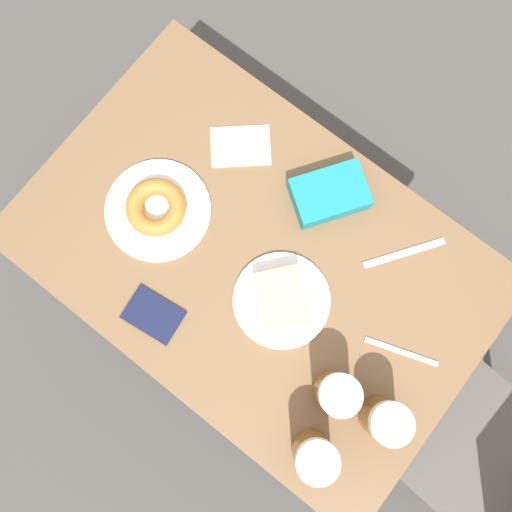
{
  "coord_description": "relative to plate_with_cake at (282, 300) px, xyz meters",
  "views": [
    {
      "loc": [
        0.16,
        0.12,
        1.88
      ],
      "look_at": [
        0.0,
        0.0,
        0.76
      ],
      "focal_mm": 35.0,
      "sensor_mm": 36.0,
      "label": 1
    }
  ],
  "objects": [
    {
      "name": "beer_mug_center",
      "position": [
        0.09,
        0.21,
        0.05
      ],
      "size": [
        0.09,
        0.09,
        0.13
      ],
      "color": "#8C5619",
      "rests_on": "table"
    },
    {
      "name": "plate_with_cake",
      "position": [
        0.0,
        0.0,
        0.0
      ],
      "size": [
        0.22,
        0.22,
        0.05
      ],
      "color": "white",
      "rests_on": "table"
    },
    {
      "name": "table",
      "position": [
        -0.04,
        -0.11,
        -0.09
      ],
      "size": [
        0.71,
        1.09,
        0.74
      ],
      "color": "brown",
      "rests_on": "ground_plane"
    },
    {
      "name": "beer_mug_left",
      "position": [
        0.22,
        0.25,
        0.05
      ],
      "size": [
        0.09,
        0.09,
        0.13
      ],
      "color": "#8C5619",
      "rests_on": "table"
    },
    {
      "name": "beer_mug_right",
      "position": [
        0.07,
        0.32,
        0.05
      ],
      "size": [
        0.09,
        0.09,
        0.13
      ],
      "color": "#8C5619",
      "rests_on": "table"
    },
    {
      "name": "napkin_folded",
      "position": [
        -0.24,
        -0.31,
        -0.02
      ],
      "size": [
        0.17,
        0.18,
        0.0
      ],
      "rotation": [
        0.0,
        0.0,
        2.29
      ],
      "color": "white",
      "rests_on": "table"
    },
    {
      "name": "fork",
      "position": [
        -0.07,
        0.28,
        -0.02
      ],
      "size": [
        0.07,
        0.17,
        0.0
      ],
      "rotation": [
        0.0,
        0.0,
        0.33
      ],
      "color": "silver",
      "rests_on": "table"
    },
    {
      "name": "blue_pouch",
      "position": [
        -0.26,
        -0.06,
        0.01
      ],
      "size": [
        0.2,
        0.19,
        0.05
      ],
      "rotation": [
        0.0,
        0.0,
        2.54
      ],
      "color": "teal",
      "rests_on": "table"
    },
    {
      "name": "passport_near_edge",
      "position": [
        0.21,
        -0.21,
        -0.02
      ],
      "size": [
        0.1,
        0.14,
        0.01
      ],
      "rotation": [
        0.0,
        0.0,
        3.27
      ],
      "color": "#141938",
      "rests_on": "table"
    },
    {
      "name": "ground_plane",
      "position": [
        -0.04,
        -0.11,
        -0.76
      ],
      "size": [
        8.0,
        8.0,
        0.0
      ],
      "primitive_type": "plane",
      "color": "#474442"
    },
    {
      "name": "knife",
      "position": [
        -0.26,
        0.16,
        -0.02
      ],
      "size": [
        0.17,
        0.13,
        0.0
      ],
      "rotation": [
        0.0,
        0.0,
        0.96
      ],
      "color": "silver",
      "rests_on": "table"
    },
    {
      "name": "plate_with_donut",
      "position": [
        0.01,
        -0.36,
        -0.0
      ],
      "size": [
        0.25,
        0.25,
        0.05
      ],
      "color": "white",
      "rests_on": "table"
    }
  ]
}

